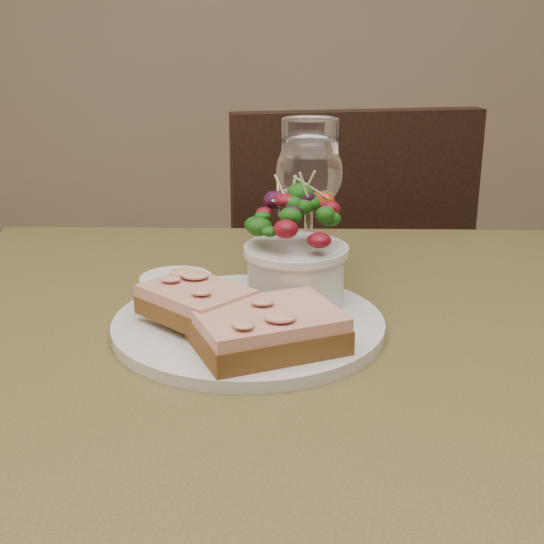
{
  "coord_description": "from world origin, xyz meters",
  "views": [
    {
      "loc": [
        0.02,
        -0.67,
        1.05
      ],
      "look_at": [
        0.0,
        0.03,
        0.81
      ],
      "focal_mm": 50.0,
      "sensor_mm": 36.0,
      "label": 1
    }
  ],
  "objects_px": {
    "cafe_table": "(271,432)",
    "salad_bowl": "(296,247)",
    "dinner_plate": "(249,325)",
    "ramekin": "(176,292)",
    "chair_far": "(326,395)",
    "sandwich_back": "(196,302)",
    "wine_glass": "(309,177)",
    "sandwich_front": "(267,329)"
  },
  "relations": [
    {
      "from": "sandwich_front",
      "to": "wine_glass",
      "type": "bearing_deg",
      "value": 55.54
    },
    {
      "from": "dinner_plate",
      "to": "ramekin",
      "type": "xyz_separation_m",
      "value": [
        -0.07,
        0.02,
        0.03
      ]
    },
    {
      "from": "cafe_table",
      "to": "chair_far",
      "type": "bearing_deg",
      "value": 82.46
    },
    {
      "from": "salad_bowl",
      "to": "wine_glass",
      "type": "relative_size",
      "value": 0.73
    },
    {
      "from": "dinner_plate",
      "to": "sandwich_back",
      "type": "height_order",
      "value": "sandwich_back"
    },
    {
      "from": "chair_far",
      "to": "salad_bowl",
      "type": "xyz_separation_m",
      "value": [
        -0.07,
        -0.67,
        0.53
      ]
    },
    {
      "from": "cafe_table",
      "to": "wine_glass",
      "type": "xyz_separation_m",
      "value": [
        0.04,
        0.18,
        0.22
      ]
    },
    {
      "from": "salad_bowl",
      "to": "cafe_table",
      "type": "bearing_deg",
      "value": -107.76
    },
    {
      "from": "ramekin",
      "to": "sandwich_back",
      "type": "bearing_deg",
      "value": -55.69
    },
    {
      "from": "cafe_table",
      "to": "chair_far",
      "type": "relative_size",
      "value": 0.89
    },
    {
      "from": "ramekin",
      "to": "wine_glass",
      "type": "relative_size",
      "value": 0.39
    },
    {
      "from": "salad_bowl",
      "to": "wine_glass",
      "type": "xyz_separation_m",
      "value": [
        0.02,
        0.1,
        0.05
      ]
    },
    {
      "from": "sandwich_front",
      "to": "wine_glass",
      "type": "xyz_separation_m",
      "value": [
        0.04,
        0.22,
        0.09
      ]
    },
    {
      "from": "sandwich_front",
      "to": "salad_bowl",
      "type": "height_order",
      "value": "salad_bowl"
    },
    {
      "from": "cafe_table",
      "to": "salad_bowl",
      "type": "distance_m",
      "value": 0.19
    },
    {
      "from": "chair_far",
      "to": "dinner_plate",
      "type": "xyz_separation_m",
      "value": [
        -0.12,
        -0.72,
        0.46
      ]
    },
    {
      "from": "dinner_plate",
      "to": "sandwich_front",
      "type": "relative_size",
      "value": 1.73
    },
    {
      "from": "dinner_plate",
      "to": "sandwich_front",
      "type": "distance_m",
      "value": 0.07
    },
    {
      "from": "dinner_plate",
      "to": "sandwich_back",
      "type": "bearing_deg",
      "value": -166.36
    },
    {
      "from": "chair_far",
      "to": "wine_glass",
      "type": "distance_m",
      "value": 0.81
    },
    {
      "from": "chair_far",
      "to": "sandwich_front",
      "type": "xyz_separation_m",
      "value": [
        -0.1,
        -0.78,
        0.49
      ]
    },
    {
      "from": "sandwich_front",
      "to": "salad_bowl",
      "type": "xyz_separation_m",
      "value": [
        0.03,
        0.12,
        0.04
      ]
    },
    {
      "from": "sandwich_front",
      "to": "salad_bowl",
      "type": "distance_m",
      "value": 0.13
    },
    {
      "from": "cafe_table",
      "to": "dinner_plate",
      "type": "bearing_deg",
      "value": 133.37
    },
    {
      "from": "sandwich_back",
      "to": "chair_far",
      "type": "bearing_deg",
      "value": 119.12
    },
    {
      "from": "ramekin",
      "to": "cafe_table",
      "type": "bearing_deg",
      "value": -26.11
    },
    {
      "from": "chair_far",
      "to": "dinner_plate",
      "type": "distance_m",
      "value": 0.86
    },
    {
      "from": "ramekin",
      "to": "salad_bowl",
      "type": "height_order",
      "value": "salad_bowl"
    },
    {
      "from": "salad_bowl",
      "to": "wine_glass",
      "type": "distance_m",
      "value": 0.12
    },
    {
      "from": "cafe_table",
      "to": "ramekin",
      "type": "height_order",
      "value": "ramekin"
    },
    {
      "from": "chair_far",
      "to": "sandwich_front",
      "type": "distance_m",
      "value": 0.93
    },
    {
      "from": "chair_far",
      "to": "salad_bowl",
      "type": "bearing_deg",
      "value": 72.98
    },
    {
      "from": "dinner_plate",
      "to": "ramekin",
      "type": "relative_size",
      "value": 3.97
    },
    {
      "from": "chair_far",
      "to": "sandwich_back",
      "type": "bearing_deg",
      "value": 66.14
    },
    {
      "from": "chair_far",
      "to": "dinner_plate",
      "type": "bearing_deg",
      "value": 69.75
    },
    {
      "from": "wine_glass",
      "to": "chair_far",
      "type": "bearing_deg",
      "value": 84.08
    },
    {
      "from": "dinner_plate",
      "to": "wine_glass",
      "type": "distance_m",
      "value": 0.2
    },
    {
      "from": "dinner_plate",
      "to": "wine_glass",
      "type": "height_order",
      "value": "wine_glass"
    },
    {
      "from": "sandwich_back",
      "to": "sandwich_front",
      "type": "bearing_deg",
      "value": 6.07
    },
    {
      "from": "dinner_plate",
      "to": "wine_glass",
      "type": "xyz_separation_m",
      "value": [
        0.06,
        0.15,
        0.12
      ]
    },
    {
      "from": "cafe_table",
      "to": "ramekin",
      "type": "distance_m",
      "value": 0.17
    },
    {
      "from": "dinner_plate",
      "to": "salad_bowl",
      "type": "height_order",
      "value": "salad_bowl"
    }
  ]
}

